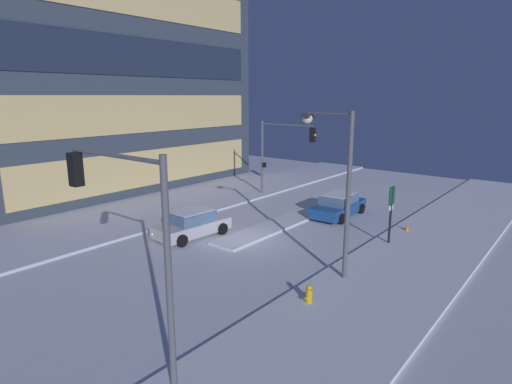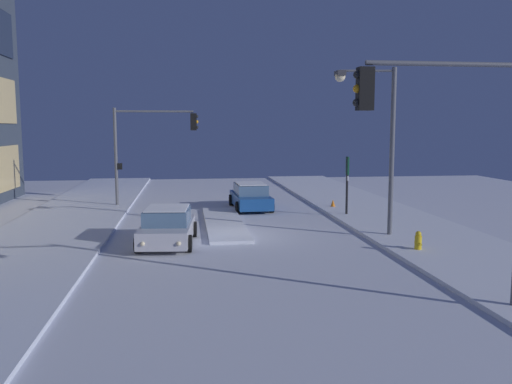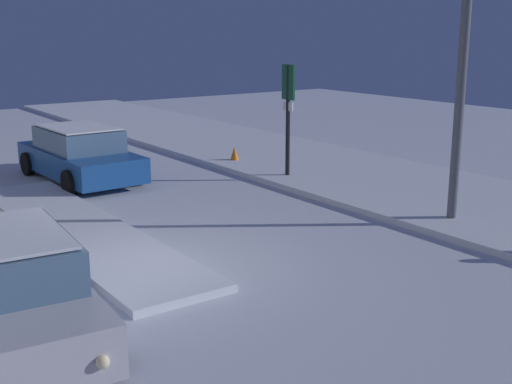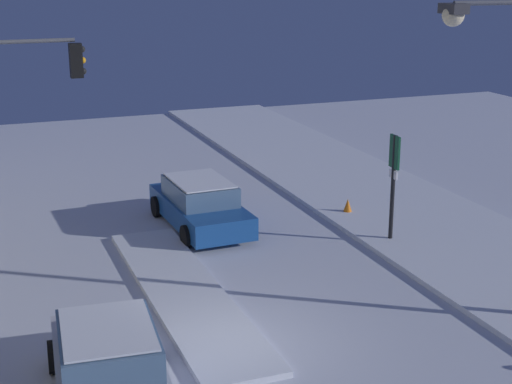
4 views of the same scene
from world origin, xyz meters
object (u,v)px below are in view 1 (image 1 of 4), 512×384
object	(u,v)px
car_far	(192,224)
traffic_light_corner_near_left	(125,220)
car_near	(339,205)
parking_info_sign	(391,208)
traffic_light_corner_far_right	(282,146)
street_lamp_arched	(335,170)
construction_cone	(407,228)
fire_hydrant	(309,296)

from	to	relation	value
car_far	traffic_light_corner_near_left	bearing A→B (deg)	44.00
car_near	parking_info_sign	size ratio (longest dim) A/B	1.52
car_near	traffic_light_corner_near_left	xyz separation A→B (m)	(-17.77, -2.93, 3.71)
traffic_light_corner_far_right	traffic_light_corner_near_left	bearing A→B (deg)	-65.93
parking_info_sign	traffic_light_corner_near_left	bearing A→B (deg)	87.34
car_near	traffic_light_corner_near_left	bearing A→B (deg)	-172.77
traffic_light_corner_near_left	car_far	bearing A→B (deg)	-50.75
street_lamp_arched	traffic_light_corner_near_left	bearing A→B (deg)	89.28
car_far	street_lamp_arched	size ratio (longest dim) A/B	0.63
traffic_light_corner_near_left	construction_cone	bearing A→B (deg)	-95.88
street_lamp_arched	fire_hydrant	world-z (taller)	street_lamp_arched
construction_cone	fire_hydrant	bearing A→B (deg)	-178.88
car_far	parking_info_sign	bearing A→B (deg)	126.11
traffic_light_corner_far_right	construction_cone	distance (m)	11.35
fire_hydrant	car_far	bearing A→B (deg)	73.87
traffic_light_corner_far_right	construction_cone	xyz separation A→B (m)	(-2.30, -10.46, -3.73)
parking_info_sign	traffic_light_corner_far_right	bearing A→B (deg)	-21.19
street_lamp_arched	construction_cone	world-z (taller)	street_lamp_arched
car_far	traffic_light_corner_near_left	world-z (taller)	traffic_light_corner_near_left
street_lamp_arched	fire_hydrant	size ratio (longest dim) A/B	8.61
street_lamp_arched	parking_info_sign	size ratio (longest dim) A/B	2.26
fire_hydrant	parking_info_sign	world-z (taller)	parking_info_sign
fire_hydrant	parking_info_sign	distance (m)	8.39
traffic_light_corner_near_left	parking_info_sign	xyz separation A→B (m)	(14.51, -1.75, -2.41)
traffic_light_corner_near_left	traffic_light_corner_far_right	size ratio (longest dim) A/B	1.10
car_far	traffic_light_corner_far_right	bearing A→B (deg)	-167.83
car_near	construction_cone	size ratio (longest dim) A/B	8.66
traffic_light_corner_far_right	parking_info_sign	xyz separation A→B (m)	(-4.97, -10.45, -1.99)
car_near	construction_cone	bearing A→B (deg)	-99.39
street_lamp_arched	construction_cone	xyz separation A→B (m)	(7.99, -0.49, -4.39)
parking_info_sign	construction_cone	size ratio (longest dim) A/B	5.71
construction_cone	car_near	bearing A→B (deg)	82.75
car_near	fire_hydrant	xyz separation A→B (m)	(-11.49, -4.91, -0.31)
car_far	fire_hydrant	size ratio (longest dim) A/B	5.43
car_near	construction_cone	xyz separation A→B (m)	(-0.60, -4.70, -0.44)
traffic_light_corner_far_right	car_near	bearing A→B (deg)	-16.49
traffic_light_corner_near_left	construction_cone	world-z (taller)	traffic_light_corner_near_left
traffic_light_corner_far_right	parking_info_sign	bearing A→B (deg)	-25.42
street_lamp_arched	construction_cone	bearing A→B (deg)	-86.26
traffic_light_corner_near_left	construction_cone	size ratio (longest dim) A/B	11.54
fire_hydrant	car_near	bearing A→B (deg)	23.15
car_far	fire_hydrant	world-z (taller)	car_far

